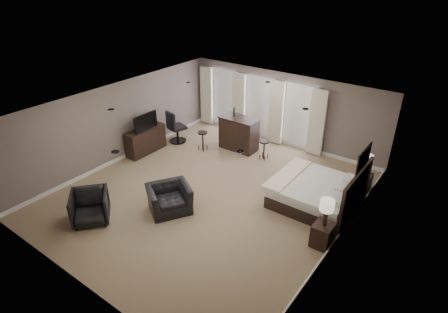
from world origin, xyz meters
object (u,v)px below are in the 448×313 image
Objects in this scene: lamp_far at (366,165)px; tv at (144,127)px; bar_counter at (239,133)px; armchair_far at (90,206)px; nightstand_far at (363,183)px; desk_chair at (177,126)px; lamp_near at (326,213)px; armchair_near at (169,195)px; dresser at (146,140)px; bar_stool_right at (264,150)px; bed at (315,182)px; nightstand_near at (323,234)px; bar_stool_left at (203,141)px.

lamp_far is 7.20m from tv.
armchair_far is at bearing -97.01° from bar_counter.
nightstand_far is 0.44× the size of desk_chair.
lamp_far reaches higher than nightstand_far.
tv is 0.82× the size of desk_chair.
lamp_near is at bearing -90.00° from nightstand_far.
desk_chair reaches higher than armchair_near.
bar_counter is (2.47, 2.12, 0.16)m from dresser.
bar_stool_right is at bearing -61.28° from tv.
armchair_far is at bearing -136.11° from bed.
desk_chair is (0.32, 1.27, 0.17)m from dresser.
tv is at bearing -139.41° from bar_counter.
lamp_near reaches higher than nightstand_near.
nightstand_far is at bearing 90.00° from nightstand_near.
nightstand_far is 0.80× the size of lamp_near.
bar_stool_right is (0.53, 4.00, -0.14)m from armchair_near.
bed is 1.96× the size of armchair_near.
lamp_far is at bearing 90.00° from lamp_near.
bar_stool_left is (-5.41, 2.21, -0.57)m from lamp_near.
tv is (-6.92, -1.98, 0.67)m from nightstand_far.
tv is 3.27m from bar_counter.
nightstand_near is 0.86× the size of bar_stool_right.
bed reaches higher than bar_stool_right.
bar_counter is (-3.56, 1.59, -0.09)m from bed.
armchair_near is (3.06, -2.03, -0.46)m from tv.
desk_chair reaches higher than lamp_far.
dresser is 2.23× the size of bar_stool_right.
bar_stool_right is (1.82, 5.54, -0.12)m from armchair_far.
lamp_near reaches higher than armchair_near.
desk_chair is at bearing -179.03° from bar_stool_left.
armchair_near is at bearing -97.60° from bar_stool_right.
nightstand_near is 2.90m from nightstand_far.
nightstand_far is at bearing 0.11° from bar_stool_right.
dresser is at bearing -164.07° from nightstand_far.
nightstand_far is (0.89, 1.45, -0.42)m from bed.
desk_chair is (-6.60, 2.19, -0.31)m from lamp_near.
bed is 2.85m from bar_stool_right.
bar_counter is 2.31m from desk_chair.
nightstand_near is at bearing 0.00° from lamp_near.
bed is 1.72m from lamp_near.
bar_counter is at bearing 172.41° from bar_stool_right.
bed is at bearing -9.58° from bar_stool_left.
bar_stool_right is (-3.33, 2.89, 0.05)m from nightstand_near.
bed is at bearing 121.54° from nightstand_near.
armchair_near is (-3.86, -4.01, -0.37)m from lamp_far.
armchair_far is at bearing -153.58° from tv.
lamp_near is at bearing -42.38° from armchair_near.
tv reaches higher than nightstand_near.
armchair_far is (-5.15, -2.64, 0.17)m from nightstand_near.
nightstand_near is at bearing -41.02° from bar_stool_right.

